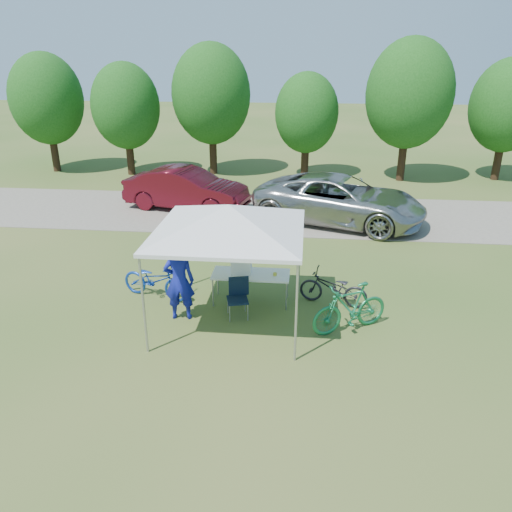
{
  "coord_description": "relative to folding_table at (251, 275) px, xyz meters",
  "views": [
    {
      "loc": [
        1.58,
        -9.91,
        5.73
      ],
      "look_at": [
        0.37,
        2.0,
        0.75
      ],
      "focal_mm": 35.0,
      "sensor_mm": 36.0,
      "label": 1
    }
  ],
  "objects": [
    {
      "name": "ground",
      "position": [
        -0.36,
        -0.88,
        -0.72
      ],
      "size": [
        100.0,
        100.0,
        0.0
      ],
      "primitive_type": "plane",
      "color": "#2D5119",
      "rests_on": "ground"
    },
    {
      "name": "gravel_strip",
      "position": [
        -0.36,
        7.12,
        -0.71
      ],
      "size": [
        24.0,
        5.0,
        0.02
      ],
      "primitive_type": "cube",
      "color": "gray",
      "rests_on": "ground"
    },
    {
      "name": "canopy",
      "position": [
        -0.36,
        -0.88,
        1.93
      ],
      "size": [
        4.53,
        4.53,
        3.0
      ],
      "color": "#A5A5AA",
      "rests_on": "ground"
    },
    {
      "name": "treeline",
      "position": [
        -0.65,
        13.16,
        2.82
      ],
      "size": [
        24.89,
        4.28,
        6.3
      ],
      "color": "#382314",
      "rests_on": "ground"
    },
    {
      "name": "folding_table",
      "position": [
        0.0,
        0.0,
        0.0
      ],
      "size": [
        1.85,
        0.77,
        0.76
      ],
      "color": "white",
      "rests_on": "ground"
    },
    {
      "name": "folding_chair",
      "position": [
        -0.22,
        -0.66,
        -0.18
      ],
      "size": [
        0.57,
        0.59,
        0.91
      ],
      "rotation": [
        0.0,
        0.0,
        0.25
      ],
      "color": "black",
      "rests_on": "ground"
    },
    {
      "name": "cooler",
      "position": [
        -0.23,
        0.0,
        0.22
      ],
      "size": [
        0.49,
        0.33,
        0.35
      ],
      "color": "white",
      "rests_on": "folding_table"
    },
    {
      "name": "ice_cream_cup",
      "position": [
        0.58,
        -0.05,
        0.08
      ],
      "size": [
        0.09,
        0.09,
        0.07
      ],
      "primitive_type": "cylinder",
      "color": "gold",
      "rests_on": "folding_table"
    },
    {
      "name": "cyclist",
      "position": [
        -1.51,
        -0.93,
        0.21
      ],
      "size": [
        0.73,
        0.52,
        1.86
      ],
      "primitive_type": "imported",
      "rotation": [
        0.0,
        0.0,
        3.26
      ],
      "color": "navy",
      "rests_on": "ground"
    },
    {
      "name": "bike_blue",
      "position": [
        -2.38,
        0.0,
        -0.25
      ],
      "size": [
        1.88,
        1.11,
        0.93
      ],
      "primitive_type": "imported",
      "rotation": [
        0.0,
        0.0,
        1.28
      ],
      "color": "#11379C",
      "rests_on": "ground"
    },
    {
      "name": "bike_green",
      "position": [
        2.28,
        -1.1,
        -0.17
      ],
      "size": [
        1.86,
        1.33,
        1.1
      ],
      "primitive_type": "imported",
      "rotation": [
        0.0,
        0.0,
        -1.07
      ],
      "color": "#197445",
      "rests_on": "ground"
    },
    {
      "name": "bike_dark",
      "position": [
        1.98,
        0.07,
        -0.28
      ],
      "size": [
        1.74,
        0.98,
        0.87
      ],
      "primitive_type": "imported",
      "rotation": [
        0.0,
        0.0,
        -1.83
      ],
      "color": "black",
      "rests_on": "ground"
    },
    {
      "name": "minivan",
      "position": [
        2.43,
        6.34,
        0.13
      ],
      "size": [
        6.5,
        4.51,
        1.65
      ],
      "primitive_type": "imported",
      "rotation": [
        0.0,
        0.0,
        1.24
      ],
      "color": "#A9A8A4",
      "rests_on": "gravel_strip"
    },
    {
      "name": "sedan",
      "position": [
        -3.3,
        7.4,
        0.08
      ],
      "size": [
        4.97,
        2.64,
        1.56
      ],
      "primitive_type": "imported",
      "rotation": [
        0.0,
        0.0,
        1.35
      ],
      "color": "#520D17",
      "rests_on": "gravel_strip"
    }
  ]
}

